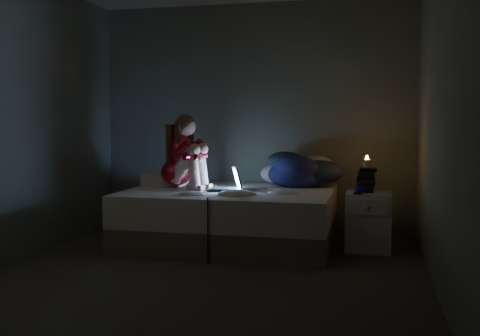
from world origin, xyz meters
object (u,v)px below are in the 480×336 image
(woman, at_px, (176,151))
(candle, at_px, (367,163))
(laptop, at_px, (223,178))
(bed, at_px, (230,217))
(nightstand, at_px, (368,222))
(phone, at_px, (357,193))

(woman, height_order, candle, woman)
(woman, distance_m, laptop, 0.60)
(bed, height_order, candle, candle)
(bed, distance_m, woman, 0.89)
(nightstand, distance_m, phone, 0.33)
(bed, relative_size, phone, 14.76)
(candle, bearing_deg, woman, -176.60)
(bed, bearing_deg, phone, -3.19)
(nightstand, bearing_deg, laptop, -174.44)
(nightstand, bearing_deg, woman, -178.53)
(laptop, bearing_deg, nightstand, -17.00)
(bed, relative_size, woman, 2.68)
(woman, height_order, laptop, woman)
(laptop, relative_size, candle, 4.36)
(bed, height_order, woman, woman)
(nightstand, relative_size, candle, 7.17)
(phone, bearing_deg, nightstand, 45.76)
(woman, bearing_deg, bed, 16.39)
(woman, distance_m, phone, 1.90)
(woman, height_order, nightstand, woman)
(phone, bearing_deg, candle, 64.40)
(laptop, xyz_separation_m, candle, (1.41, 0.21, 0.16))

